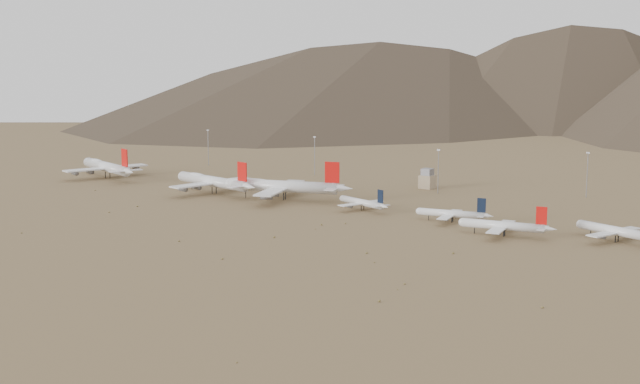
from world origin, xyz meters
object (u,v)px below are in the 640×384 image
Objects in this scene: narrowbody_a at (363,203)px; narrowbody_b at (453,214)px; widebody_centre at (213,181)px; widebody_east at (283,186)px; control_tower at (427,180)px; widebody_west at (107,167)px.

narrowbody_a is 52.57m from narrowbody_b.
widebody_centre is 1.87× the size of narrowbody_a.
widebody_east is 1.89× the size of narrowbody_b.
control_tower is (44.77, 82.57, -2.37)m from widebody_east.
control_tower is at bearing 114.17° from narrowbody_b.
narrowbody_a reaches higher than control_tower.
widebody_west is 0.97× the size of widebody_east.
widebody_east is at bearing 17.51° from widebody_west.
widebody_west is 1.83× the size of narrowbody_b.
widebody_east is 53.73m from narrowbody_a.
widebody_west is 143.66m from widebody_east.
widebody_east is (46.03, 6.82, 0.55)m from widebody_centre.
control_tower is (188.42, 84.46, -2.06)m from widebody_west.
widebody_west is 206.49m from control_tower.
widebody_centre is at bearing -135.45° from control_tower.
widebody_centre is at bearing -159.95° from narrowbody_a.
widebody_east is 106.24m from narrowbody_b.
widebody_centre reaches higher than narrowbody_b.
widebody_centre is 1.81× the size of narrowbody_b.
widebody_centre is at bearing 170.03° from narrowbody_b.
narrowbody_a is 0.97× the size of narrowbody_b.
widebody_east is 93.96m from control_tower.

